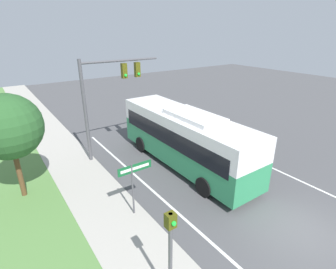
# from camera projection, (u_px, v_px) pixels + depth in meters

# --- Properties ---
(ground_plane) EXTENTS (80.00, 80.00, 0.00)m
(ground_plane) POSITION_uv_depth(u_px,v_px,m) (305.00, 232.00, 10.86)
(ground_plane) COLOR #4C4C4F
(bus) EXTENTS (2.74, 10.17, 3.49)m
(bus) POSITION_uv_depth(u_px,v_px,m) (185.00, 136.00, 15.55)
(bus) COLOR #2D8956
(bus) RESTS_ON ground_plane
(signal_gantry) EXTENTS (5.10, 0.41, 6.30)m
(signal_gantry) POSITION_uv_depth(u_px,v_px,m) (108.00, 89.00, 15.79)
(signal_gantry) COLOR #4C4C51
(signal_gantry) RESTS_ON ground_plane
(pedestrian_signal) EXTENTS (0.28, 0.34, 3.30)m
(pedestrian_signal) POSITION_uv_depth(u_px,v_px,m) (171.00, 245.00, 7.30)
(pedestrian_signal) COLOR #4C4C51
(pedestrian_signal) RESTS_ON ground_plane
(street_sign) EXTENTS (1.58, 0.08, 2.60)m
(street_sign) POSITION_uv_depth(u_px,v_px,m) (134.00, 179.00, 11.19)
(street_sign) COLOR #4C4C51
(street_sign) RESTS_ON ground_plane
(roadside_tree) EXTENTS (3.02, 3.02, 5.14)m
(roadside_tree) POSITION_uv_depth(u_px,v_px,m) (8.00, 127.00, 11.77)
(roadside_tree) COLOR brown
(roadside_tree) RESTS_ON grass_verge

